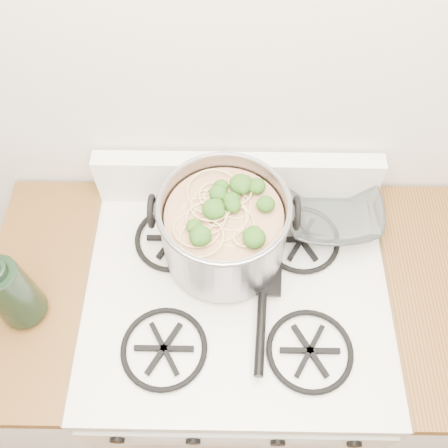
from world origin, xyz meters
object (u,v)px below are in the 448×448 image
(gas_range, at_px, (234,353))
(spatula, at_px, (264,274))
(glass_bowl, at_px, (329,212))
(stock_pot, at_px, (224,229))
(bottle, at_px, (6,286))

(gas_range, distance_m, spatula, 0.50)
(spatula, relative_size, glass_bowl, 2.90)
(stock_pot, relative_size, spatula, 1.11)
(stock_pot, distance_m, glass_bowl, 0.31)
(stock_pot, xyz_separation_m, spatula, (0.10, -0.08, -0.09))
(bottle, bearing_deg, glass_bowl, 23.47)
(stock_pot, distance_m, spatula, 0.15)
(spatula, distance_m, bottle, 0.59)
(glass_bowl, bearing_deg, bottle, -158.86)
(spatula, bearing_deg, glass_bowl, 50.35)
(gas_range, height_order, stock_pot, stock_pot)
(glass_bowl, bearing_deg, stock_pot, -158.20)
(glass_bowl, xyz_separation_m, bottle, (-0.75, -0.29, 0.13))
(gas_range, height_order, glass_bowl, glass_bowl)
(stock_pot, xyz_separation_m, glass_bowl, (0.28, 0.11, -0.09))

